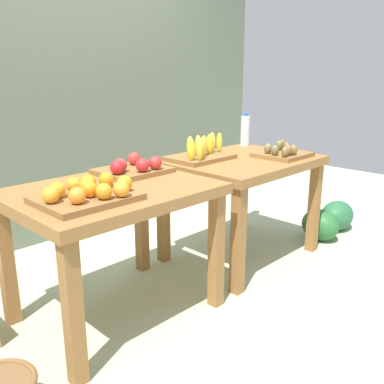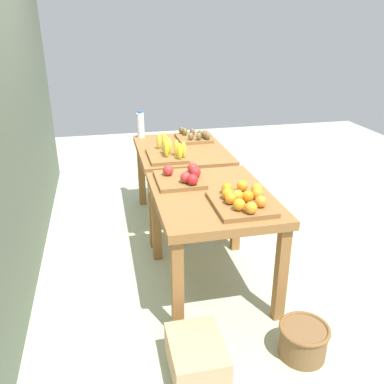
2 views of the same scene
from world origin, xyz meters
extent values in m
plane|color=#B0BE9D|center=(0.00, 0.00, 0.00)|extent=(8.00, 8.00, 0.00)
cube|color=#616B58|center=(0.00, 1.35, 1.50)|extent=(4.40, 0.12, 3.00)
cube|color=#936032|center=(-0.56, 0.00, 0.72)|extent=(1.04, 0.80, 0.06)
cube|color=#936032|center=(-1.02, -0.34, 0.34)|extent=(0.07, 0.07, 0.69)
cube|color=#936032|center=(-0.10, -0.34, 0.34)|extent=(0.07, 0.07, 0.69)
cube|color=#936032|center=(-1.02, 0.34, 0.34)|extent=(0.07, 0.07, 0.69)
cube|color=#936032|center=(-0.10, 0.34, 0.34)|extent=(0.07, 0.07, 0.69)
cube|color=#936032|center=(0.56, 0.00, 0.72)|extent=(1.04, 0.80, 0.06)
cube|color=#936032|center=(0.10, -0.34, 0.34)|extent=(0.07, 0.07, 0.69)
cube|color=#936032|center=(1.02, -0.34, 0.34)|extent=(0.07, 0.07, 0.69)
cube|color=#936032|center=(0.10, 0.34, 0.34)|extent=(0.07, 0.07, 0.69)
cube|color=#936032|center=(1.02, 0.34, 0.34)|extent=(0.07, 0.07, 0.69)
cube|color=brown|center=(-0.79, -0.13, 0.76)|extent=(0.44, 0.36, 0.03)
sphere|color=orange|center=(-0.80, -0.17, 0.81)|extent=(0.08, 0.08, 0.08)
sphere|color=orange|center=(-0.89, -0.22, 0.81)|extent=(0.08, 0.08, 0.08)
sphere|color=orange|center=(-0.77, -0.11, 0.81)|extent=(0.11, 0.11, 0.08)
sphere|color=orange|center=(-0.64, -0.08, 0.81)|extent=(0.10, 0.10, 0.08)
sphere|color=orange|center=(-0.91, -0.07, 0.81)|extent=(0.08, 0.08, 0.08)
sphere|color=orange|center=(-0.77, -0.24, 0.81)|extent=(0.10, 0.10, 0.08)
sphere|color=orange|center=(-0.73, -0.05, 0.81)|extent=(0.10, 0.10, 0.08)
sphere|color=orange|center=(-0.69, -0.27, 0.81)|extent=(0.09, 0.09, 0.08)
sphere|color=orange|center=(-0.80, -0.05, 0.81)|extent=(0.11, 0.11, 0.08)
sphere|color=orange|center=(-0.62, -0.19, 0.81)|extent=(0.11, 0.11, 0.08)
sphere|color=orange|center=(-0.96, -0.13, 0.81)|extent=(0.08, 0.08, 0.08)
cube|color=brown|center=(-0.28, 0.18, 0.76)|extent=(0.40, 0.34, 0.03)
sphere|color=red|center=(-0.30, 0.06, 0.82)|extent=(0.11, 0.11, 0.08)
sphere|color=red|center=(-0.20, 0.06, 0.82)|extent=(0.11, 0.11, 0.08)
sphere|color=red|center=(-0.44, 0.11, 0.82)|extent=(0.11, 0.11, 0.08)
sphere|color=#C03131|center=(-0.39, 0.15, 0.82)|extent=(0.11, 0.11, 0.08)
sphere|color=red|center=(-0.21, 0.25, 0.82)|extent=(0.10, 0.10, 0.08)
cube|color=brown|center=(0.30, 0.18, 0.76)|extent=(0.44, 0.32, 0.03)
ellipsoid|color=yellow|center=(0.39, 0.16, 0.85)|extent=(0.07, 0.07, 0.14)
ellipsoid|color=yellow|center=(0.47, 0.22, 0.85)|extent=(0.06, 0.06, 0.14)
ellipsoid|color=yellow|center=(0.18, 0.05, 0.85)|extent=(0.06, 0.06, 0.14)
ellipsoid|color=yellow|center=(0.32, 0.15, 0.85)|extent=(0.06, 0.06, 0.14)
ellipsoid|color=yellow|center=(0.24, 0.10, 0.85)|extent=(0.06, 0.06, 0.14)
ellipsoid|color=yellow|center=(0.30, 0.19, 0.85)|extent=(0.05, 0.04, 0.14)
ellipsoid|color=yellow|center=(0.22, 0.19, 0.85)|extent=(0.07, 0.06, 0.14)
ellipsoid|color=yellow|center=(0.50, 0.17, 0.85)|extent=(0.06, 0.06, 0.14)
ellipsoid|color=yellow|center=(0.14, 0.09, 0.85)|extent=(0.06, 0.07, 0.14)
cube|color=brown|center=(0.80, -0.17, 0.76)|extent=(0.36, 0.32, 0.03)
ellipsoid|color=brown|center=(0.77, -0.28, 0.81)|extent=(0.07, 0.07, 0.07)
ellipsoid|color=brown|center=(0.69, -0.12, 0.81)|extent=(0.06, 0.07, 0.07)
ellipsoid|color=brown|center=(0.72, -0.27, 0.81)|extent=(0.06, 0.05, 0.07)
ellipsoid|color=brown|center=(0.67, -0.20, 0.81)|extent=(0.07, 0.07, 0.07)
ellipsoid|color=brown|center=(0.94, -0.08, 0.81)|extent=(0.07, 0.07, 0.07)
ellipsoid|color=brown|center=(0.87, -0.10, 0.81)|extent=(0.06, 0.05, 0.07)
ellipsoid|color=brown|center=(0.77, -0.23, 0.81)|extent=(0.07, 0.06, 0.07)
ellipsoid|color=brown|center=(0.66, -0.28, 0.81)|extent=(0.07, 0.07, 0.07)
ellipsoid|color=brown|center=(0.85, -0.17, 0.81)|extent=(0.07, 0.07, 0.07)
cylinder|color=silver|center=(1.01, 0.32, 0.87)|extent=(0.07, 0.07, 0.24)
cylinder|color=blue|center=(1.01, 0.32, 1.00)|extent=(0.04, 0.04, 0.02)
ellipsoid|color=#28623C|center=(1.58, -0.27, 0.13)|extent=(0.34, 0.26, 0.26)
ellipsoid|color=#28632E|center=(1.26, -0.28, 0.13)|extent=(0.28, 0.33, 0.26)
camera|label=1|loc=(-1.79, -1.80, 1.33)|focal=39.39mm
camera|label=2|loc=(-3.07, 0.71, 1.87)|focal=38.54mm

